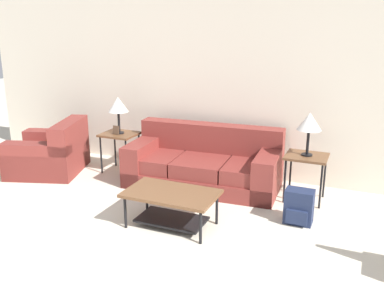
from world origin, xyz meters
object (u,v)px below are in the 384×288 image
couch (204,165)px  backpack (299,207)px  coffee_table (171,201)px  table_lamp_right (309,122)px  table_lamp_left (118,105)px  armchair (50,154)px  side_table_right (306,160)px  side_table_left (120,138)px

couch → backpack: bearing=-25.6°
coffee_table → table_lamp_right: (1.26, 1.35, 0.73)m
table_lamp_left → coffee_table: bearing=-41.4°
table_lamp_right → backpack: (0.05, -0.70, -0.84)m
backpack → armchair: bearing=176.1°
armchair → side_table_right: armchair is taller
side_table_left → table_lamp_left: table_lamp_left is taller
side_table_right → table_lamp_right: table_lamp_right is taller
backpack → coffee_table: bearing=-153.8°
armchair → table_lamp_left: bearing=24.0°
armchair → backpack: bearing=-3.9°
side_table_left → side_table_right: (2.79, 0.00, 0.00)m
side_table_left → backpack: side_table_left is taller
coffee_table → table_lamp_left: (-1.53, 1.35, 0.73)m
side_table_right → side_table_left: bearing=180.0°
table_lamp_left → table_lamp_right: same height
coffee_table → table_lamp_left: size_ratio=1.86×
table_lamp_right → armchair: bearing=-173.4°
table_lamp_left → backpack: bearing=-13.8°
side_table_left → table_lamp_left: 0.50m
coffee_table → side_table_right: bearing=46.8°
table_lamp_left → table_lamp_right: 2.79m
backpack → side_table_right: bearing=94.0°
armchair → coffee_table: size_ratio=1.24×
armchair → table_lamp_right: size_ratio=2.30×
coffee_table → table_lamp_left: bearing=138.6°
armchair → side_table_left: size_ratio=2.09×
couch → table_lamp_right: (1.40, 0.01, 0.75)m
side_table_right → backpack: 0.78m
armchair → side_table_left: bearing=24.0°
side_table_left → side_table_right: same height
armchair → backpack: (3.82, -0.26, -0.09)m
coffee_table → side_table_right: side_table_right is taller
coffee_table → backpack: 1.47m
couch → backpack: 1.61m
couch → armchair: bearing=-169.8°
side_table_left → table_lamp_left: size_ratio=1.10×
couch → table_lamp_right: size_ratio=3.90×
table_lamp_left → table_lamp_right: (2.79, 0.00, 0.00)m
couch → side_table_left: size_ratio=3.55×
coffee_table → table_lamp_right: table_lamp_right is taller
couch → table_lamp_left: table_lamp_left is taller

